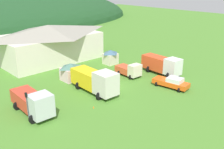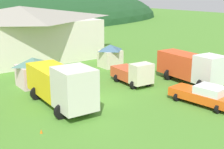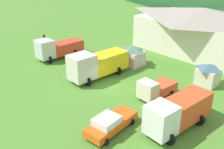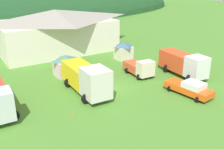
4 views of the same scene
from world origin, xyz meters
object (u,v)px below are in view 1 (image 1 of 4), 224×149
depot_building (49,42)px  tow_truck_silver (33,102)px  traffic_light_west (27,104)px  traffic_cone_mid_row (76,85)px  play_shed_pink (71,72)px  play_shed_cream (110,57)px  light_truck_cream (130,70)px  flatbed_truck_yellow (96,80)px  traffic_cone_near_pickup (94,108)px  service_pickup_orange (172,82)px  heavy_rig_white (162,64)px

depot_building → tow_truck_silver: (-13.13, -18.38, -2.02)m
depot_building → tow_truck_silver: depot_building is taller
traffic_light_west → traffic_cone_mid_row: size_ratio=6.83×
play_shed_pink → traffic_cone_mid_row: play_shed_pink is taller
play_shed_cream → light_truck_cream: 7.54m
depot_building → traffic_light_west: (-14.45, -19.66, -1.37)m
tow_truck_silver → flatbed_truck_yellow: 9.44m
depot_building → traffic_light_west: depot_building is taller
depot_building → traffic_cone_near_pickup: depot_building is taller
traffic_light_west → play_shed_cream: bearing=23.6°
play_shed_pink → traffic_cone_mid_row: 2.68m
traffic_light_west → traffic_cone_mid_row: (10.44, 5.32, -2.25)m
service_pickup_orange → traffic_cone_mid_row: 14.51m
heavy_rig_white → traffic_cone_near_pickup: bearing=-80.6°
play_shed_cream → traffic_cone_near_pickup: (-14.04, -11.91, -1.41)m
traffic_cone_near_pickup → play_shed_cream: bearing=40.3°
traffic_light_west → traffic_cone_mid_row: bearing=27.0°
heavy_rig_white → traffic_light_west: (-23.97, 0.81, 0.51)m
depot_building → flatbed_truck_yellow: size_ratio=2.44×
light_truck_cream → heavy_rig_white: (4.81, -3.04, 0.62)m
play_shed_pink → light_truck_cream: play_shed_pink is taller
light_truck_cream → traffic_cone_near_pickup: (-11.73, -4.74, -1.12)m
depot_building → flatbed_truck_yellow: depot_building is taller
depot_building → play_shed_pink: depot_building is taller
flatbed_truck_yellow → traffic_cone_mid_row: size_ratio=15.66×
traffic_cone_near_pickup → traffic_cone_mid_row: bearing=69.0°
depot_building → play_shed_pink: size_ratio=6.70×
play_shed_cream → light_truck_cream: bearing=-107.9°
flatbed_truck_yellow → traffic_cone_near_pickup: 5.20m
play_shed_cream → tow_truck_silver: size_ratio=0.37×
play_shed_cream → traffic_cone_mid_row: bearing=-159.8°
light_truck_cream → traffic_light_west: (-19.16, -2.22, 1.13)m
play_shed_cream → flatbed_truck_yellow: size_ratio=0.33×
play_shed_cream → traffic_cone_near_pickup: bearing=-139.7°
traffic_cone_mid_row → service_pickup_orange: bearing=-47.8°
play_shed_pink → service_pickup_orange: bearing=-54.7°
heavy_rig_white → play_shed_cream: bearing=-162.8°
play_shed_cream → light_truck_cream: size_ratio=0.58×
tow_truck_silver → traffic_cone_mid_row: bearing=115.7°
flatbed_truck_yellow → light_truck_cream: flatbed_truck_yellow is taller
flatbed_truck_yellow → service_pickup_orange: 11.44m
traffic_cone_near_pickup → service_pickup_orange: bearing=-12.7°
flatbed_truck_yellow → traffic_cone_mid_row: bearing=-173.9°
depot_building → flatbed_truck_yellow: (-3.69, -18.65, -1.74)m
flatbed_truck_yellow → traffic_cone_near_pickup: bearing=-41.4°
tow_truck_silver → service_pickup_orange: tow_truck_silver is taller
flatbed_truck_yellow → service_pickup_orange: flatbed_truck_yellow is taller
light_truck_cream → play_shed_cream: bearing=165.5°
tow_truck_silver → heavy_rig_white: 22.74m
traffic_cone_near_pickup → flatbed_truck_yellow: bearing=46.7°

